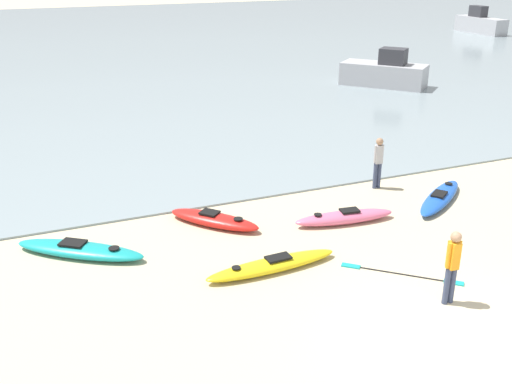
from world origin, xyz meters
TOP-DOWN VIEW (x-y plane):
  - ground_plane at (0.00, 0.00)m, footprint 400.00×400.00m
  - bay_water at (0.00, 43.27)m, footprint 160.00×70.00m
  - kayak_on_sand_1 at (0.66, 5.82)m, footprint 2.90×0.95m
  - kayak_on_sand_2 at (-6.30, 6.66)m, footprint 3.16×2.60m
  - kayak_on_sand_3 at (-2.69, 7.06)m, footprint 2.32×2.49m
  - kayak_on_sand_4 at (4.04, 6.00)m, footprint 2.96×2.38m
  - kayak_on_sand_5 at (-2.25, 4.17)m, footprint 3.33×0.75m
  - person_near_foreground at (0.63, 1.47)m, footprint 0.34×0.25m
  - person_near_waterline at (2.93, 7.71)m, footprint 0.33×0.23m
  - moored_boat_0 at (32.68, 36.45)m, footprint 1.43×5.29m
  - moored_boat_1 at (11.72, 20.42)m, footprint 4.28×4.57m
  - loose_paddle at (0.43, 2.84)m, footprint 2.19×1.99m

SIDE VIEW (x-z plane):
  - ground_plane at x=0.00m, z-range 0.00..0.00m
  - loose_paddle at x=0.43m, z-range 0.00..0.03m
  - bay_water at x=0.00m, z-range 0.00..0.06m
  - kayak_on_sand_5 at x=-2.25m, z-range -0.02..0.30m
  - kayak_on_sand_4 at x=4.04m, z-range -0.02..0.32m
  - kayak_on_sand_2 at x=-6.30m, z-range -0.02..0.33m
  - kayak_on_sand_3 at x=-2.69m, z-range -0.02..0.35m
  - kayak_on_sand_1 at x=0.66m, z-range -0.02..0.36m
  - moored_boat_1 at x=11.72m, z-range -0.25..1.81m
  - moored_boat_0 at x=32.68m, z-range -0.29..2.04m
  - person_near_waterline at x=2.93m, z-range 0.12..1.76m
  - person_near_foreground at x=0.63m, z-range 0.12..1.79m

